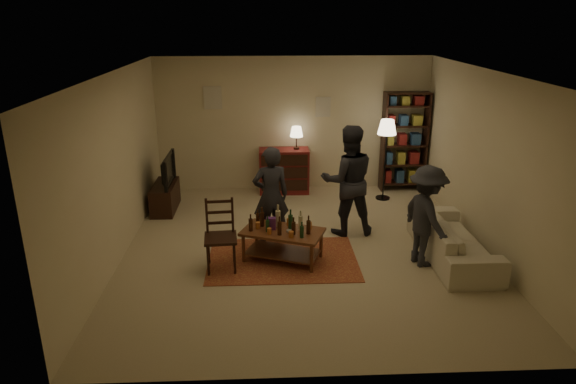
{
  "coord_description": "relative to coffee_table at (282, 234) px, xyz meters",
  "views": [
    {
      "loc": [
        -0.59,
        -7.27,
        3.47
      ],
      "look_at": [
        -0.24,
        0.1,
        0.9
      ],
      "focal_mm": 32.0,
      "sensor_mm": 36.0,
      "label": 1
    }
  ],
  "objects": [
    {
      "name": "tv_stand",
      "position": [
        -2.09,
        2.17,
        -0.03
      ],
      "size": [
        0.4,
        1.0,
        1.06
      ],
      "color": "black",
      "rests_on": "ground"
    },
    {
      "name": "sofa",
      "position": [
        2.55,
        -0.03,
        -0.11
      ],
      "size": [
        0.81,
        2.08,
        0.61
      ],
      "primitive_type": "imported",
      "rotation": [
        0.0,
        0.0,
        1.57
      ],
      "color": "beige",
      "rests_on": "ground"
    },
    {
      "name": "floor",
      "position": [
        0.35,
        0.37,
        -0.42
      ],
      "size": [
        6.0,
        6.0,
        0.0
      ],
      "primitive_type": "plane",
      "color": "#C6B793",
      "rests_on": "ground"
    },
    {
      "name": "person_left",
      "position": [
        -0.15,
        0.64,
        0.37
      ],
      "size": [
        0.64,
        0.48,
        1.58
      ],
      "primitive_type": "imported",
      "rotation": [
        0.0,
        0.0,
        3.34
      ],
      "color": "#23242B",
      "rests_on": "ground"
    },
    {
      "name": "floor_lamp",
      "position": [
        2.09,
        2.58,
        0.92
      ],
      "size": [
        0.36,
        0.36,
        1.58
      ],
      "color": "black",
      "rests_on": "ground"
    },
    {
      "name": "bookshelf",
      "position": [
        2.6,
        3.15,
        0.62
      ],
      "size": [
        0.9,
        0.34,
        2.02
      ],
      "color": "black",
      "rests_on": "ground"
    },
    {
      "name": "person_right",
      "position": [
        1.11,
        0.97,
        0.5
      ],
      "size": [
        0.93,
        0.75,
        1.83
      ],
      "primitive_type": "imported",
      "rotation": [
        0.0,
        0.0,
        3.21
      ],
      "color": "#24242B",
      "rests_on": "ground"
    },
    {
      "name": "dining_chair",
      "position": [
        -0.88,
        -0.19,
        0.13
      ],
      "size": [
        0.49,
        0.49,
        1.04
      ],
      "rotation": [
        0.0,
        0.0,
        0.08
      ],
      "color": "black",
      "rests_on": "ground"
    },
    {
      "name": "person_by_sofa",
      "position": [
        2.05,
        -0.21,
        0.33
      ],
      "size": [
        0.79,
        1.08,
        1.49
      ],
      "primitive_type": "imported",
      "rotation": [
        0.0,
        0.0,
        1.85
      ],
      "color": "#292A31",
      "rests_on": "ground"
    },
    {
      "name": "room_shell",
      "position": [
        -0.3,
        3.35,
        1.4
      ],
      "size": [
        6.0,
        6.0,
        6.0
      ],
      "color": "beige",
      "rests_on": "ground"
    },
    {
      "name": "coffee_table",
      "position": [
        0.0,
        0.0,
        0.0
      ],
      "size": [
        1.31,
        1.01,
        0.81
      ],
      "rotation": [
        0.0,
        0.0,
        -0.37
      ],
      "color": "#5E2E1A",
      "rests_on": "ground"
    },
    {
      "name": "dresser",
      "position": [
        0.16,
        3.08,
        0.06
      ],
      "size": [
        1.0,
        0.5,
        1.36
      ],
      "color": "maroon",
      "rests_on": "ground"
    },
    {
      "name": "rug",
      "position": [
        0.01,
        -0.01,
        -0.41
      ],
      "size": [
        2.2,
        1.5,
        0.01
      ],
      "primitive_type": "cube",
      "color": "maroon",
      "rests_on": "ground"
    }
  ]
}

